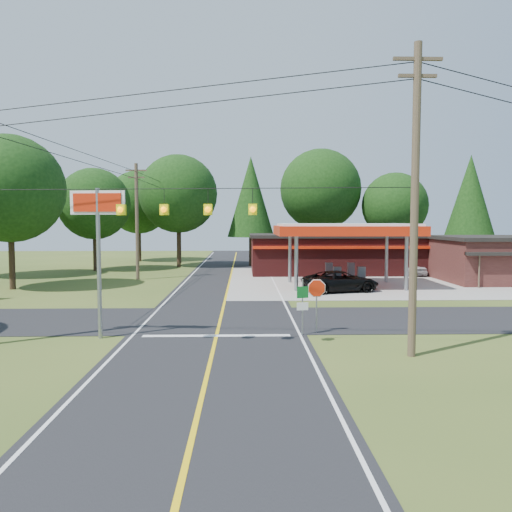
{
  "coord_description": "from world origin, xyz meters",
  "views": [
    {
      "loc": [
        1.22,
        -25.26,
        5.06
      ],
      "look_at": [
        2.0,
        7.0,
        2.8
      ],
      "focal_mm": 35.0,
      "sensor_mm": 36.0,
      "label": 1
    }
  ],
  "objects_px": {
    "suv_car": "(341,281)",
    "gas_canopy": "(345,231)",
    "sedan_car": "(412,267)",
    "octagonal_stop_sign": "(317,293)",
    "big_stop_sign": "(98,228)"
  },
  "relations": [
    {
      "from": "suv_car",
      "to": "gas_canopy",
      "type": "bearing_deg",
      "value": -30.25
    },
    {
      "from": "suv_car",
      "to": "sedan_car",
      "type": "height_order",
      "value": "sedan_car"
    },
    {
      "from": "suv_car",
      "to": "big_stop_sign",
      "type": "height_order",
      "value": "big_stop_sign"
    },
    {
      "from": "gas_canopy",
      "to": "octagonal_stop_sign",
      "type": "height_order",
      "value": "gas_canopy"
    },
    {
      "from": "gas_canopy",
      "to": "octagonal_stop_sign",
      "type": "relative_size",
      "value": 4.3
    },
    {
      "from": "gas_canopy",
      "to": "sedan_car",
      "type": "relative_size",
      "value": 2.36
    },
    {
      "from": "big_stop_sign",
      "to": "octagonal_stop_sign",
      "type": "height_order",
      "value": "big_stop_sign"
    },
    {
      "from": "gas_canopy",
      "to": "big_stop_sign",
      "type": "relative_size",
      "value": 1.64
    },
    {
      "from": "sedan_car",
      "to": "gas_canopy",
      "type": "bearing_deg",
      "value": -133.37
    },
    {
      "from": "suv_car",
      "to": "octagonal_stop_sign",
      "type": "height_order",
      "value": "octagonal_stop_sign"
    },
    {
      "from": "sedan_car",
      "to": "octagonal_stop_sign",
      "type": "distance_m",
      "value": 27.09
    },
    {
      "from": "sedan_car",
      "to": "big_stop_sign",
      "type": "height_order",
      "value": "big_stop_sign"
    },
    {
      "from": "gas_canopy",
      "to": "suv_car",
      "type": "distance_m",
      "value": 4.7
    },
    {
      "from": "suv_car",
      "to": "sedan_car",
      "type": "xyz_separation_m",
      "value": [
        8.85,
        11.0,
        0.01
      ]
    },
    {
      "from": "gas_canopy",
      "to": "sedan_car",
      "type": "distance_m",
      "value": 11.84
    }
  ]
}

